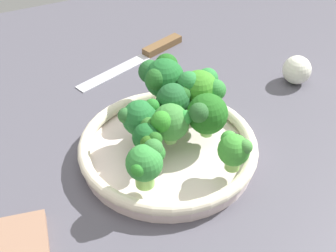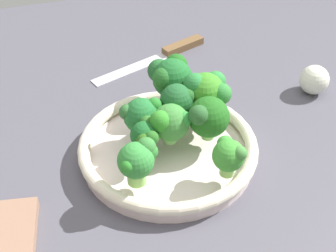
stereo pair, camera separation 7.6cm
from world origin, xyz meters
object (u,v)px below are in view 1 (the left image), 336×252
object	(u,v)px
broccoli_floret_0	(146,162)
bowl	(168,149)
garlic_bulb	(297,70)
broccoli_floret_6	(234,150)
broccoli_floret_7	(147,137)
broccoli_floret_8	(201,88)
broccoli_floret_2	(162,76)
broccoli_floret_1	(140,117)
knife	(146,54)
broccoli_floret_3	(175,100)
broccoli_floret_5	(207,113)
broccoli_floret_4	(170,122)

from	to	relation	value
broccoli_floret_0	bowl	bearing A→B (deg)	-43.05
broccoli_floret_0	garlic_bulb	xyz separation A→B (cm)	(16.14, -37.60, -4.86)
broccoli_floret_6	garlic_bulb	bearing A→B (deg)	-53.73
broccoli_floret_7	broccoli_floret_8	xyz separation A→B (cm)	(5.86, -11.85, 1.65)
broccoli_floret_2	broccoli_floret_8	size ratio (longest dim) A/B	1.02
broccoli_floret_1	garlic_bulb	xyz separation A→B (cm)	(6.13, -34.43, -4.39)
bowl	knife	distance (cm)	30.83
broccoli_floret_3	broccoli_floret_8	distance (cm)	4.92
broccoli_floret_5	knife	bearing A→B (deg)	-4.72
broccoli_floret_0	knife	distance (cm)	40.18
broccoli_floret_0	knife	bearing A→B (deg)	-22.46
broccoli_floret_1	broccoli_floret_7	size ratio (longest dim) A/B	1.25
broccoli_floret_7	broccoli_floret_2	bearing A→B (deg)	-33.67
broccoli_floret_1	broccoli_floret_7	bearing A→B (deg)	172.06
broccoli_floret_6	knife	size ratio (longest dim) A/B	0.22
broccoli_floret_2	broccoli_floret_5	world-z (taller)	broccoli_floret_2
broccoli_floret_2	broccoli_floret_3	size ratio (longest dim) A/B	1.14
broccoli_floret_3	bowl	bearing A→B (deg)	142.37
bowl	broccoli_floret_2	xyz separation A→B (cm)	(9.93, -3.48, 6.72)
broccoli_floret_2	broccoli_floret_3	bearing A→B (deg)	175.88
broccoli_floret_2	broccoli_floret_3	world-z (taller)	broccoli_floret_2
broccoli_floret_8	broccoli_floret_4	bearing A→B (deg)	122.09
broccoli_floret_5	broccoli_floret_8	world-z (taller)	broccoli_floret_8
broccoli_floret_6	garlic_bulb	distance (cm)	31.30
broccoli_floret_1	broccoli_floret_6	distance (cm)	15.43
bowl	broccoli_floret_4	distance (cm)	5.60
broccoli_floret_0	broccoli_floret_5	xyz separation A→B (cm)	(6.07, -12.60, 0.07)
broccoli_floret_3	broccoli_floret_7	bearing A→B (deg)	126.48
bowl	broccoli_floret_4	xyz separation A→B (cm)	(-0.12, -0.29, 5.59)
bowl	broccoli_floret_2	bearing A→B (deg)	-19.32
broccoli_floret_1	broccoli_floret_3	bearing A→B (deg)	-81.80
broccoli_floret_0	broccoli_floret_5	world-z (taller)	broccoli_floret_5
broccoli_floret_0	broccoli_floret_8	xyz separation A→B (cm)	(11.62, -14.42, 0.71)
broccoli_floret_3	knife	size ratio (longest dim) A/B	0.28
bowl	broccoli_floret_2	size ratio (longest dim) A/B	3.47
broccoli_floret_2	broccoli_floret_5	bearing A→B (deg)	-166.51
broccoli_floret_8	knife	distance (cm)	26.12
broccoli_floret_5	broccoli_floret_8	distance (cm)	5.88
broccoli_floret_3	garlic_bulb	distance (cm)	28.97
bowl	broccoli_floret_6	bearing A→B (deg)	-146.49
broccoli_floret_5	bowl	bearing A→B (deg)	81.53
broccoli_floret_6	broccoli_floret_2	bearing A→B (deg)	7.74
broccoli_floret_7	garlic_bulb	distance (cm)	36.74
broccoli_floret_0	broccoli_floret_4	size ratio (longest dim) A/B	1.02
bowl	broccoli_floret_1	xyz separation A→B (cm)	(3.04, 3.35, 5.32)
broccoli_floret_3	knife	bearing A→B (deg)	-12.22
broccoli_floret_7	broccoli_floret_8	bearing A→B (deg)	-63.68
broccoli_floret_3	broccoli_floret_8	size ratio (longest dim) A/B	0.90
broccoli_floret_8	broccoli_floret_0	bearing A→B (deg)	128.87
broccoli_floret_1	broccoli_floret_6	size ratio (longest dim) A/B	1.15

